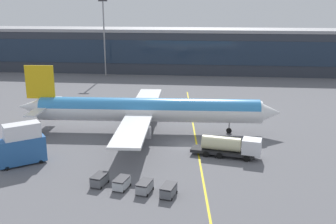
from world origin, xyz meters
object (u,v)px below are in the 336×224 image
object	(u,v)px
baggage_cart_3	(169,190)
baggage_cart_0	(100,180)
main_airliner	(147,110)
catering_lift	(21,145)
crew_van	(27,129)
baggage_cart_2	(145,187)
fuel_tanker	(231,146)
baggage_cart_1	(122,183)

from	to	relation	value
baggage_cart_3	baggage_cart_0	bearing A→B (deg)	167.52
main_airliner	catering_lift	world-z (taller)	main_airliner
main_airliner	crew_van	xyz separation A→B (m)	(-21.20, -4.96, -2.95)
baggage_cart_0	baggage_cart_2	size ratio (longest dim) A/B	1.00
fuel_tanker	baggage_cart_1	xyz separation A→B (m)	(-14.42, -12.66, -0.96)
baggage_cart_2	crew_van	bearing A→B (deg)	141.85
baggage_cart_3	baggage_cart_2	bearing A→B (deg)	167.52
crew_van	baggage_cart_3	bearing A→B (deg)	-35.84
main_airliner	crew_van	world-z (taller)	main_airliner
crew_van	baggage_cart_3	world-z (taller)	crew_van
fuel_tanker	baggage_cart_3	size ratio (longest dim) A/B	3.79
fuel_tanker	crew_van	world-z (taller)	fuel_tanker
fuel_tanker	catering_lift	world-z (taller)	catering_lift
catering_lift	baggage_cart_3	distance (m)	24.05
crew_van	main_airliner	bearing A→B (deg)	13.17
main_airliner	baggage_cart_3	size ratio (longest dim) A/B	16.75
crew_van	baggage_cart_1	distance (m)	28.59
catering_lift	baggage_cart_2	distance (m)	20.89
baggage_cart_1	baggage_cart_3	size ratio (longest dim) A/B	1.00
baggage_cart_1	baggage_cart_3	bearing A→B (deg)	-12.48
fuel_tanker	baggage_cart_0	size ratio (longest dim) A/B	3.79
baggage_cart_0	baggage_cart_1	xyz separation A→B (m)	(3.12, -0.69, 0.00)
main_airliner	fuel_tanker	world-z (taller)	main_airliner
baggage_cart_0	baggage_cart_2	world-z (taller)	same
fuel_tanker	baggage_cart_0	world-z (taller)	fuel_tanker
baggage_cart_2	baggage_cart_3	size ratio (longest dim) A/B	1.00
fuel_tanker	catering_lift	distance (m)	31.50
crew_van	baggage_cart_1	bearing A→B (deg)	-40.93
fuel_tanker	baggage_cart_2	xyz separation A→B (m)	(-11.30, -13.35, -0.96)
baggage_cart_1	baggage_cart_3	distance (m)	6.40
baggage_cart_1	baggage_cart_2	distance (m)	3.20
baggage_cart_2	baggage_cart_0	bearing A→B (deg)	167.52
fuel_tanker	crew_van	size ratio (longest dim) A/B	2.05
crew_van	baggage_cart_0	distance (m)	25.82
fuel_tanker	baggage_cart_0	distance (m)	21.26
baggage_cart_2	catering_lift	bearing A→B (deg)	160.18
fuel_tanker	baggage_cart_0	bearing A→B (deg)	-145.70
fuel_tanker	baggage_cart_0	xyz separation A→B (m)	(-17.55, -11.97, -0.96)
catering_lift	baggage_cart_2	xyz separation A→B (m)	(19.54, -7.04, -2.28)
catering_lift	crew_van	distance (m)	13.53
baggage_cart_3	catering_lift	bearing A→B (deg)	161.16
catering_lift	baggage_cart_0	size ratio (longest dim) A/B	2.36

